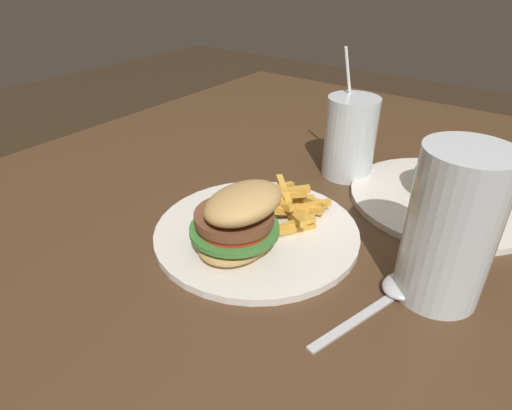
# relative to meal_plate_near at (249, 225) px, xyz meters

# --- Properties ---
(dining_table) EXTENTS (1.49, 1.21, 0.77)m
(dining_table) POSITION_rel_meal_plate_near_xyz_m (-0.02, 0.06, -0.15)
(dining_table) COLOR #4C331E
(dining_table) RESTS_ON ground_plane
(meal_plate_near) EXTENTS (0.28, 0.28, 0.11)m
(meal_plate_near) POSITION_rel_meal_plate_near_xyz_m (0.00, 0.00, 0.00)
(meal_plate_near) COLOR white
(meal_plate_near) RESTS_ON dining_table
(beer_glass) EXTENTS (0.09, 0.09, 0.18)m
(beer_glass) POSITION_rel_meal_plate_near_xyz_m (-0.05, 0.22, 0.05)
(beer_glass) COLOR silver
(beer_glass) RESTS_ON dining_table
(juice_glass) EXTENTS (0.08, 0.08, 0.21)m
(juice_glass) POSITION_rel_meal_plate_near_xyz_m (-0.26, 0.01, 0.03)
(juice_glass) COLOR silver
(juice_glass) RESTS_ON dining_table
(spoon) EXTENTS (0.17, 0.07, 0.02)m
(spoon) POSITION_rel_meal_plate_near_xyz_m (-0.03, 0.19, -0.02)
(spoon) COLOR silver
(spoon) RESTS_ON dining_table
(meal_plate_far) EXTENTS (0.28, 0.28, 0.12)m
(meal_plate_far) POSITION_rel_meal_plate_near_xyz_m (-0.27, 0.17, -0.00)
(meal_plate_far) COLOR white
(meal_plate_far) RESTS_ON dining_table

